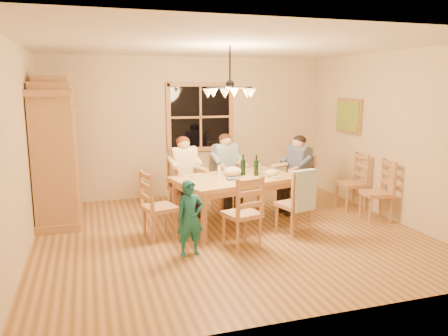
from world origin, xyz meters
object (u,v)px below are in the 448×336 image
object	(u,v)px
chair_end_right	(297,195)
adult_plaid_man	(226,162)
chair_near_left	(242,225)
wine_bottle_a	(243,165)
chandelier	(230,91)
child	(190,218)
adult_woman	(184,166)
chair_spare_front	(376,202)
dining_table	(235,183)
chair_near_right	(294,214)
chair_end_left	(160,218)
chair_spare_back	(351,192)
chair_far_left	(184,197)
wine_bottle_b	(256,165)
chair_far_right	(225,191)
adult_slate_man	(298,164)
armoire	(56,156)

from	to	relation	value
chair_end_right	adult_plaid_man	distance (m)	1.37
chair_near_left	wine_bottle_a	world-z (taller)	wine_bottle_a
chandelier	child	world-z (taller)	chandelier
adult_woman	adult_plaid_man	bearing A→B (deg)	-180.00
adult_woman	chair_spare_front	bearing A→B (deg)	142.46
chandelier	dining_table	bearing A→B (deg)	61.04
chair_near_right	chair_end_left	bearing A→B (deg)	153.43
adult_plaid_man	wine_bottle_a	world-z (taller)	adult_plaid_man
chandelier	chair_spare_back	world-z (taller)	chandelier
chair_far_left	chair_near_left	bearing A→B (deg)	90.00
chandelier	chair_end_left	size ratio (longest dim) A/B	0.78
chair_far_left	chair_near_right	bearing A→B (deg)	117.90
wine_bottle_b	child	bearing A→B (deg)	-141.48
chair_near_right	chair_end_right	xyz separation A→B (m)	(0.58, 1.04, 0.00)
wine_bottle_a	chair_far_right	bearing A→B (deg)	92.05
chair_near_left	dining_table	bearing A→B (deg)	62.10
dining_table	adult_slate_man	bearing A→B (deg)	14.24
armoire	chandelier	bearing A→B (deg)	-30.37
chair_far_right	adult_woman	distance (m)	0.98
chair_end_left	wine_bottle_a	size ratio (longest dim) A/B	3.00
adult_plaid_man	chair_spare_back	bearing A→B (deg)	146.41
adult_woman	chair_far_left	bearing A→B (deg)	180.00
chair_far_left	child	distance (m)	1.81
chair_near_right	wine_bottle_a	xyz separation A→B (m)	(-0.50, 0.83, 0.62)
wine_bottle_a	wine_bottle_b	xyz separation A→B (m)	(0.18, -0.10, 0.00)
chair_spare_back	chair_end_right	bearing A→B (deg)	85.96
chair_far_right	chair_end_left	distance (m)	1.85
chair_end_right	adult_plaid_man	world-z (taller)	adult_plaid_man
dining_table	adult_woman	distance (m)	1.00
chair_near_right	chair_far_right	bearing A→B (deg)	93.37
adult_woman	chair_near_right	bearing A→B (deg)	117.90
chandelier	chair_far_left	xyz separation A→B (m)	(-0.43, 1.14, -1.77)
chair_far_left	chair_spare_front	size ratio (longest dim) A/B	1.00
armoire	wine_bottle_b	bearing A→B (deg)	-18.50
adult_plaid_man	chair_end_left	bearing A→B (deg)	27.98
chair_near_left	child	size ratio (longest dim) A/B	1.01
chair_near_right	armoire	bearing A→B (deg)	138.12
wine_bottle_b	child	size ratio (longest dim) A/B	0.34
chair_end_left	adult_plaid_man	world-z (taller)	adult_plaid_man
chair_near_right	chair_spare_back	world-z (taller)	same
dining_table	chair_near_right	size ratio (longest dim) A/B	2.08
adult_plaid_man	adult_slate_man	xyz separation A→B (m)	(1.11, -0.62, 0.00)
armoire	adult_slate_man	world-z (taller)	armoire
chandelier	dining_table	size ratio (longest dim) A/B	0.37
adult_plaid_man	armoire	bearing A→B (deg)	-15.77
wine_bottle_a	chair_spare_front	size ratio (longest dim) A/B	0.33
chair_near_right	chair_end_right	bearing A→B (deg)	46.74
wine_bottle_a	chair_spare_back	distance (m)	2.15
chair_far_left	dining_table	bearing A→B (deg)	117.90
chair_far_left	wine_bottle_b	xyz separation A→B (m)	(1.01, -0.73, 0.62)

